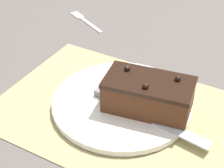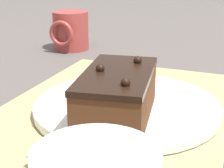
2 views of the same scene
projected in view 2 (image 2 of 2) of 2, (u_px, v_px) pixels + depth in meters
The scene contains 6 objects.
ground_plane at pixel (117, 109), 0.58m from camera, with size 3.00×3.00×0.00m, color #544C47.
placemat_woven at pixel (117, 108), 0.58m from camera, with size 0.46×0.34×0.00m, color tan.
cake_plate at pixel (127, 106), 0.56m from camera, with size 0.28×0.28×0.01m.
chocolate_cake at pixel (117, 95), 0.50m from camera, with size 0.18×0.11×0.07m.
serving_knife at pixel (111, 104), 0.54m from camera, with size 0.25×0.05×0.01m.
coffee_mug at pixel (70, 31), 0.91m from camera, with size 0.10×0.09×0.09m.
Camera 2 is at (0.50, 0.19, 0.23)m, focal length 60.00 mm.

